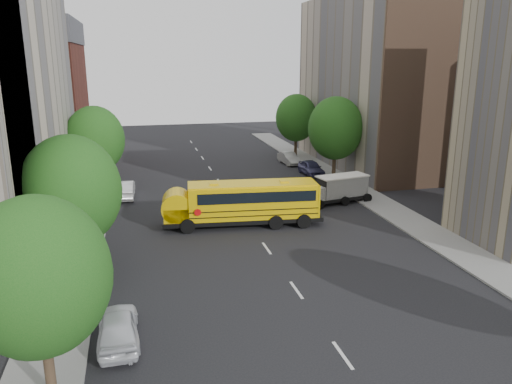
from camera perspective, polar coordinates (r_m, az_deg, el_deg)
name	(u,v)px	position (r m, az deg, el deg)	size (l,w,h in m)	color
ground	(259,238)	(33.40, 0.35, -5.23)	(120.00, 120.00, 0.00)	black
sidewalk_left	(85,226)	(37.43, -18.99, -3.72)	(3.00, 80.00, 0.12)	slate
sidewalk_right	(381,204)	(41.83, 14.12, -1.38)	(3.00, 80.00, 0.12)	slate
lane_markings	(231,198)	(42.70, -2.89, -0.67)	(0.15, 64.00, 0.01)	silver
building_left_redbrick	(35,106)	(59.53, -23.97, 8.92)	(10.00, 15.00, 13.00)	maroon
building_right_far	(376,82)	(56.56, 13.57, 12.07)	(10.00, 22.00, 18.00)	tan
building_right_sidewall	(434,88)	(47.03, 19.72, 11.08)	(10.10, 0.30, 18.00)	brown
street_tree_0	(38,277)	(18.14, -23.64, -8.88)	(4.80, 4.80, 7.41)	#38281C
street_tree_1	(71,191)	(27.43, -20.36, 0.08)	(5.12, 5.12, 7.90)	#38281C
street_tree_2	(95,140)	(45.03, -17.92, 5.72)	(4.99, 4.99, 7.71)	#38281C
street_tree_4	(335,128)	(48.56, 9.07, 7.20)	(5.25, 5.25, 8.10)	#38281C
street_tree_5	(296,118)	(59.77, 4.62, 8.44)	(4.86, 4.86, 7.51)	#38281C
school_bus	(241,201)	(35.32, -1.72, -1.07)	(11.45, 3.70, 3.17)	black
safari_truck	(337,189)	(41.51, 9.28, 0.39)	(5.55, 2.88, 2.26)	black
parked_car_0	(118,327)	(22.38, -15.49, -14.64)	(1.70, 4.24, 1.44)	silver
parked_car_1	(125,189)	(44.00, -14.79, 0.31)	(1.58, 4.52, 1.49)	silver
parked_car_4	(311,168)	(51.13, 6.33, 2.75)	(1.75, 4.34, 1.48)	#333258
parked_car_5	(289,158)	(56.29, 3.78, 3.87)	(1.39, 4.00, 1.32)	gray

